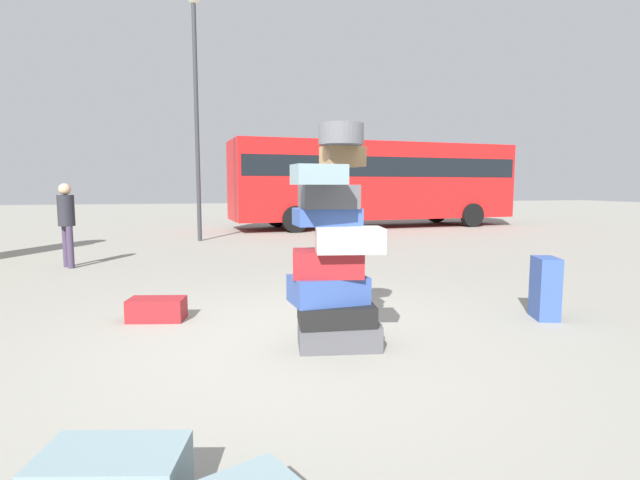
{
  "coord_description": "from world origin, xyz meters",
  "views": [
    {
      "loc": [
        -1.01,
        -4.65,
        1.57
      ],
      "look_at": [
        0.29,
        0.53,
        0.97
      ],
      "focal_mm": 27.26,
      "sensor_mm": 36.0,
      "label": 1
    }
  ],
  "objects_px": {
    "suitcase_slate_foreground_far": "(112,480)",
    "suitcase_maroon_upright_blue": "(157,309)",
    "parked_bus": "(375,179)",
    "suitcase_navy_left_side": "(545,288)",
    "lamp_post": "(196,83)",
    "suitcase_tower": "(334,260)",
    "person_bearded_onlooker": "(66,218)"
  },
  "relations": [
    {
      "from": "suitcase_maroon_upright_blue",
      "to": "suitcase_tower",
      "type": "bearing_deg",
      "value": -26.3
    },
    {
      "from": "suitcase_tower",
      "to": "person_bearded_onlooker",
      "type": "xyz_separation_m",
      "value": [
        -3.7,
        5.69,
        0.1
      ]
    },
    {
      "from": "suitcase_tower",
      "to": "suitcase_navy_left_side",
      "type": "height_order",
      "value": "suitcase_tower"
    },
    {
      "from": "person_bearded_onlooker",
      "to": "parked_bus",
      "type": "distance_m",
      "value": 11.69
    },
    {
      "from": "suitcase_navy_left_side",
      "to": "suitcase_slate_foreground_far",
      "type": "distance_m",
      "value": 5.02
    },
    {
      "from": "person_bearded_onlooker",
      "to": "parked_bus",
      "type": "relative_size",
      "value": 0.15
    },
    {
      "from": "suitcase_slate_foreground_far",
      "to": "parked_bus",
      "type": "relative_size",
      "value": 0.06
    },
    {
      "from": "parked_bus",
      "to": "person_bearded_onlooker",
      "type": "bearing_deg",
      "value": -145.37
    },
    {
      "from": "suitcase_navy_left_side",
      "to": "lamp_post",
      "type": "bearing_deg",
      "value": 130.87
    },
    {
      "from": "lamp_post",
      "to": "suitcase_navy_left_side",
      "type": "bearing_deg",
      "value": -67.45
    },
    {
      "from": "suitcase_slate_foreground_far",
      "to": "suitcase_maroon_upright_blue",
      "type": "bearing_deg",
      "value": 104.54
    },
    {
      "from": "suitcase_navy_left_side",
      "to": "suitcase_slate_foreground_far",
      "type": "relative_size",
      "value": 1.07
    },
    {
      "from": "suitcase_navy_left_side",
      "to": "lamp_post",
      "type": "distance_m",
      "value": 10.99
    },
    {
      "from": "suitcase_tower",
      "to": "parked_bus",
      "type": "relative_size",
      "value": 0.19
    },
    {
      "from": "suitcase_navy_left_side",
      "to": "parked_bus",
      "type": "xyz_separation_m",
      "value": [
        2.62,
        12.72,
        1.47
      ]
    },
    {
      "from": "lamp_post",
      "to": "parked_bus",
      "type": "bearing_deg",
      "value": 26.67
    },
    {
      "from": "suitcase_navy_left_side",
      "to": "parked_bus",
      "type": "bearing_deg",
      "value": 96.69
    },
    {
      "from": "person_bearded_onlooker",
      "to": "lamp_post",
      "type": "bearing_deg",
      "value": 116.45
    },
    {
      "from": "parked_bus",
      "to": "suitcase_maroon_upright_blue",
      "type": "bearing_deg",
      "value": -125.93
    },
    {
      "from": "suitcase_maroon_upright_blue",
      "to": "suitcase_slate_foreground_far",
      "type": "relative_size",
      "value": 0.93
    },
    {
      "from": "person_bearded_onlooker",
      "to": "suitcase_maroon_upright_blue",
      "type": "bearing_deg",
      "value": -8.19
    },
    {
      "from": "suitcase_tower",
      "to": "person_bearded_onlooker",
      "type": "height_order",
      "value": "suitcase_tower"
    },
    {
      "from": "suitcase_slate_foreground_far",
      "to": "lamp_post",
      "type": "xyz_separation_m",
      "value": [
        0.47,
        11.86,
        4.25
      ]
    },
    {
      "from": "person_bearded_onlooker",
      "to": "suitcase_slate_foreground_far",
      "type": "bearing_deg",
      "value": -18.07
    },
    {
      "from": "suitcase_navy_left_side",
      "to": "parked_bus",
      "type": "relative_size",
      "value": 0.07
    },
    {
      "from": "suitcase_tower",
      "to": "parked_bus",
      "type": "xyz_separation_m",
      "value": [
        5.31,
        13.09,
        0.98
      ]
    },
    {
      "from": "suitcase_tower",
      "to": "suitcase_navy_left_side",
      "type": "xyz_separation_m",
      "value": [
        2.7,
        0.36,
        -0.49
      ]
    },
    {
      "from": "parked_bus",
      "to": "suitcase_tower",
      "type": "bearing_deg",
      "value": -116.84
    },
    {
      "from": "suitcase_slate_foreground_far",
      "to": "lamp_post",
      "type": "bearing_deg",
      "value": 101.26
    },
    {
      "from": "suitcase_tower",
      "to": "lamp_post",
      "type": "xyz_separation_m",
      "value": [
        -1.22,
        9.8,
        3.54
      ]
    },
    {
      "from": "suitcase_tower",
      "to": "suitcase_maroon_upright_blue",
      "type": "height_order",
      "value": "suitcase_tower"
    },
    {
      "from": "suitcase_tower",
      "to": "suitcase_navy_left_side",
      "type": "relative_size",
      "value": 2.92
    }
  ]
}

